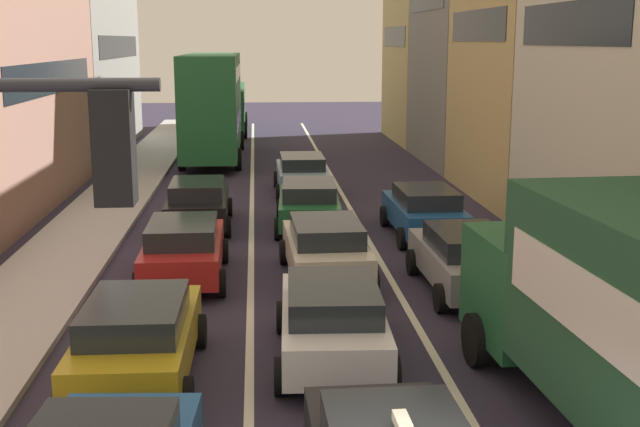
{
  "coord_description": "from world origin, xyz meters",
  "views": [
    {
      "loc": [
        -1.52,
        -7.3,
        5.71
      ],
      "look_at": [
        0.0,
        12.0,
        1.6
      ],
      "focal_mm": 45.92,
      "sensor_mm": 36.0,
      "label": 1
    }
  ],
  "objects_px": {
    "hatchback_centre_lane_third": "(326,248)",
    "sedan_centre_lane_fifth": "(302,173)",
    "wagon_left_lane_second": "(138,337)",
    "removalist_box_truck": "(629,310)",
    "coupe_centre_lane_fourth": "(309,203)",
    "bus_mid_queue_primary": "(212,102)",
    "bus_far_queue_secondary": "(224,105)",
    "wagon_right_lane_far": "(425,211)",
    "sedan_centre_lane_second": "(332,319)",
    "sedan_left_lane_third": "(184,248)",
    "sedan_left_lane_fourth": "(198,202)",
    "sedan_right_lane_behind_truck": "(466,258)"
  },
  "relations": [
    {
      "from": "wagon_left_lane_second",
      "to": "hatchback_centre_lane_third",
      "type": "relative_size",
      "value": 0.99
    },
    {
      "from": "removalist_box_truck",
      "to": "sedan_centre_lane_fifth",
      "type": "bearing_deg",
      "value": 7.17
    },
    {
      "from": "hatchback_centre_lane_third",
      "to": "sedan_right_lane_behind_truck",
      "type": "height_order",
      "value": "same"
    },
    {
      "from": "wagon_left_lane_second",
      "to": "bus_mid_queue_primary",
      "type": "xyz_separation_m",
      "value": [
        0.01,
        26.35,
        2.03
      ]
    },
    {
      "from": "hatchback_centre_lane_third",
      "to": "bus_far_queue_secondary",
      "type": "height_order",
      "value": "bus_far_queue_secondary"
    },
    {
      "from": "sedan_centre_lane_second",
      "to": "sedan_left_lane_fourth",
      "type": "height_order",
      "value": "same"
    },
    {
      "from": "bus_mid_queue_primary",
      "to": "bus_far_queue_secondary",
      "type": "xyz_separation_m",
      "value": [
        0.12,
        11.99,
        -1.07
      ]
    },
    {
      "from": "wagon_left_lane_second",
      "to": "wagon_right_lane_far",
      "type": "height_order",
      "value": "same"
    },
    {
      "from": "sedan_left_lane_third",
      "to": "sedan_left_lane_fourth",
      "type": "xyz_separation_m",
      "value": [
        -0.04,
        5.71,
        0.0
      ]
    },
    {
      "from": "sedan_centre_lane_second",
      "to": "hatchback_centre_lane_third",
      "type": "distance_m",
      "value": 5.16
    },
    {
      "from": "removalist_box_truck",
      "to": "wagon_left_lane_second",
      "type": "distance_m",
      "value": 7.84
    },
    {
      "from": "sedan_left_lane_fourth",
      "to": "sedan_right_lane_behind_truck",
      "type": "bearing_deg",
      "value": -138.08
    },
    {
      "from": "removalist_box_truck",
      "to": "sedan_left_lane_third",
      "type": "distance_m",
      "value": 11.2
    },
    {
      "from": "bus_mid_queue_primary",
      "to": "sedan_right_lane_behind_truck",
      "type": "bearing_deg",
      "value": -162.45
    },
    {
      "from": "sedan_right_lane_behind_truck",
      "to": "wagon_right_lane_far",
      "type": "bearing_deg",
      "value": -2.6
    },
    {
      "from": "removalist_box_truck",
      "to": "sedan_centre_lane_fifth",
      "type": "relative_size",
      "value": 1.81
    },
    {
      "from": "sedan_centre_lane_fifth",
      "to": "sedan_left_lane_fourth",
      "type": "bearing_deg",
      "value": 146.97
    },
    {
      "from": "wagon_left_lane_second",
      "to": "sedan_left_lane_third",
      "type": "bearing_deg",
      "value": -1.87
    },
    {
      "from": "coupe_centre_lane_fourth",
      "to": "sedan_left_lane_fourth",
      "type": "distance_m",
      "value": 3.44
    },
    {
      "from": "wagon_left_lane_second",
      "to": "wagon_right_lane_far",
      "type": "distance_m",
      "value": 12.15
    },
    {
      "from": "removalist_box_truck",
      "to": "wagon_right_lane_far",
      "type": "height_order",
      "value": "removalist_box_truck"
    },
    {
      "from": "sedan_right_lane_behind_truck",
      "to": "wagon_right_lane_far",
      "type": "xyz_separation_m",
      "value": [
        0.14,
        5.38,
        0.0
      ]
    },
    {
      "from": "sedan_left_lane_fourth",
      "to": "sedan_centre_lane_fifth",
      "type": "relative_size",
      "value": 1.0
    },
    {
      "from": "sedan_centre_lane_second",
      "to": "coupe_centre_lane_fourth",
      "type": "bearing_deg",
      "value": 0.79
    },
    {
      "from": "sedan_centre_lane_fifth",
      "to": "wagon_right_lane_far",
      "type": "xyz_separation_m",
      "value": [
        3.21,
        -7.24,
        0.0
      ]
    },
    {
      "from": "sedan_centre_lane_fifth",
      "to": "coupe_centre_lane_fourth",
      "type": "bearing_deg",
      "value": 178.68
    },
    {
      "from": "coupe_centre_lane_fourth",
      "to": "bus_mid_queue_primary",
      "type": "height_order",
      "value": "bus_mid_queue_primary"
    },
    {
      "from": "wagon_left_lane_second",
      "to": "sedan_left_lane_third",
      "type": "distance_m",
      "value": 6.0
    },
    {
      "from": "wagon_right_lane_far",
      "to": "bus_mid_queue_primary",
      "type": "distance_m",
      "value": 17.94
    },
    {
      "from": "sedan_left_lane_fourth",
      "to": "sedan_right_lane_behind_truck",
      "type": "distance_m",
      "value": 9.73
    },
    {
      "from": "removalist_box_truck",
      "to": "sedan_centre_lane_fifth",
      "type": "xyz_separation_m",
      "value": [
        -3.51,
        19.85,
        -1.18
      ]
    },
    {
      "from": "coupe_centre_lane_fourth",
      "to": "sedan_centre_lane_fifth",
      "type": "height_order",
      "value": "same"
    },
    {
      "from": "hatchback_centre_lane_third",
      "to": "sedan_centre_lane_fifth",
      "type": "bearing_deg",
      "value": -1.95
    },
    {
      "from": "coupe_centre_lane_fourth",
      "to": "sedan_right_lane_behind_truck",
      "type": "height_order",
      "value": "same"
    },
    {
      "from": "sedan_centre_lane_second",
      "to": "coupe_centre_lane_fourth",
      "type": "height_order",
      "value": "same"
    },
    {
      "from": "removalist_box_truck",
      "to": "coupe_centre_lane_fourth",
      "type": "distance_m",
      "value": 14.48
    },
    {
      "from": "hatchback_centre_lane_third",
      "to": "wagon_right_lane_far",
      "type": "bearing_deg",
      "value": -39.83
    },
    {
      "from": "hatchback_centre_lane_third",
      "to": "sedan_right_lane_behind_truck",
      "type": "xyz_separation_m",
      "value": [
        3.14,
        -1.22,
        0.0
      ]
    },
    {
      "from": "sedan_centre_lane_second",
      "to": "sedan_left_lane_fourth",
      "type": "relative_size",
      "value": 1.01
    },
    {
      "from": "coupe_centre_lane_fourth",
      "to": "removalist_box_truck",
      "type": "bearing_deg",
      "value": -162.58
    },
    {
      "from": "removalist_box_truck",
      "to": "sedan_right_lane_behind_truck",
      "type": "relative_size",
      "value": 1.8
    },
    {
      "from": "hatchback_centre_lane_third",
      "to": "sedan_centre_lane_fifth",
      "type": "relative_size",
      "value": 1.01
    },
    {
      "from": "wagon_left_lane_second",
      "to": "wagon_right_lane_far",
      "type": "xyz_separation_m",
      "value": [
        6.97,
        9.94,
        0.0
      ]
    },
    {
      "from": "wagon_left_lane_second",
      "to": "sedan_centre_lane_fifth",
      "type": "relative_size",
      "value": 1.0
    },
    {
      "from": "wagon_left_lane_second",
      "to": "wagon_right_lane_far",
      "type": "relative_size",
      "value": 1.0
    },
    {
      "from": "hatchback_centre_lane_third",
      "to": "wagon_right_lane_far",
      "type": "distance_m",
      "value": 5.3
    },
    {
      "from": "wagon_left_lane_second",
      "to": "coupe_centre_lane_fourth",
      "type": "bearing_deg",
      "value": -17.17
    },
    {
      "from": "sedan_centre_lane_fifth",
      "to": "wagon_right_lane_far",
      "type": "relative_size",
      "value": 1.0
    },
    {
      "from": "sedan_centre_lane_second",
      "to": "wagon_left_lane_second",
      "type": "distance_m",
      "value": 3.43
    },
    {
      "from": "removalist_box_truck",
      "to": "sedan_left_lane_third",
      "type": "bearing_deg",
      "value": 36.09
    }
  ]
}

